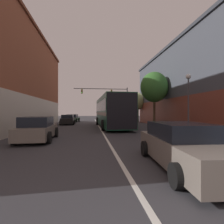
{
  "coord_description": "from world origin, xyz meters",
  "views": [
    {
      "loc": [
        -1.0,
        -0.12,
        1.69
      ],
      "look_at": [
        1.18,
        17.57,
        1.71
      ],
      "focal_mm": 28.0,
      "sensor_mm": 36.0,
      "label": 1
    }
  ],
  "objects_px": {
    "bus": "(111,111)",
    "street_tree_far": "(138,101)",
    "parked_car_left_mid": "(38,129)",
    "traffic_signal_gantry": "(111,96)",
    "hatchback_foreground": "(183,146)",
    "street_tree_near": "(154,87)",
    "parked_car_left_near": "(68,120)",
    "parked_car_left_far": "(72,118)",
    "street_lamp": "(188,95)"
  },
  "relations": [
    {
      "from": "street_tree_near",
      "to": "parked_car_left_far",
      "type": "bearing_deg",
      "value": 129.54
    },
    {
      "from": "bus",
      "to": "traffic_signal_gantry",
      "type": "height_order",
      "value": "traffic_signal_gantry"
    },
    {
      "from": "traffic_signal_gantry",
      "to": "street_tree_far",
      "type": "distance_m",
      "value": 5.56
    },
    {
      "from": "traffic_signal_gantry",
      "to": "street_lamp",
      "type": "distance_m",
      "value": 19.97
    },
    {
      "from": "street_tree_near",
      "to": "street_tree_far",
      "type": "xyz_separation_m",
      "value": [
        0.83,
        9.63,
        -0.96
      ]
    },
    {
      "from": "parked_car_left_far",
      "to": "street_tree_far",
      "type": "distance_m",
      "value": 11.77
    },
    {
      "from": "parked_car_left_far",
      "to": "traffic_signal_gantry",
      "type": "distance_m",
      "value": 7.98
    },
    {
      "from": "bus",
      "to": "hatchback_foreground",
      "type": "height_order",
      "value": "bus"
    },
    {
      "from": "parked_car_left_mid",
      "to": "street_tree_far",
      "type": "distance_m",
      "value": 20.94
    },
    {
      "from": "parked_car_left_far",
      "to": "bus",
      "type": "bearing_deg",
      "value": -147.62
    },
    {
      "from": "street_lamp",
      "to": "street_tree_near",
      "type": "distance_m",
      "value": 6.66
    },
    {
      "from": "street_tree_near",
      "to": "parked_car_left_mid",
      "type": "bearing_deg",
      "value": -142.16
    },
    {
      "from": "traffic_signal_gantry",
      "to": "street_lamp",
      "type": "height_order",
      "value": "traffic_signal_gantry"
    },
    {
      "from": "hatchback_foreground",
      "to": "parked_car_left_mid",
      "type": "relative_size",
      "value": 1.15
    },
    {
      "from": "parked_car_left_mid",
      "to": "traffic_signal_gantry",
      "type": "bearing_deg",
      "value": -20.42
    },
    {
      "from": "street_tree_near",
      "to": "traffic_signal_gantry",
      "type": "bearing_deg",
      "value": 104.44
    },
    {
      "from": "bus",
      "to": "traffic_signal_gantry",
      "type": "relative_size",
      "value": 1.24
    },
    {
      "from": "street_tree_near",
      "to": "bus",
      "type": "bearing_deg",
      "value": 167.89
    },
    {
      "from": "bus",
      "to": "hatchback_foreground",
      "type": "distance_m",
      "value": 14.77
    },
    {
      "from": "bus",
      "to": "parked_car_left_near",
      "type": "distance_m",
      "value": 7.37
    },
    {
      "from": "hatchback_foreground",
      "to": "traffic_signal_gantry",
      "type": "distance_m",
      "value": 27.09
    },
    {
      "from": "parked_car_left_far",
      "to": "traffic_signal_gantry",
      "type": "height_order",
      "value": "traffic_signal_gantry"
    },
    {
      "from": "bus",
      "to": "street_tree_far",
      "type": "relative_size",
      "value": 2.48
    },
    {
      "from": "parked_car_left_far",
      "to": "street_lamp",
      "type": "distance_m",
      "value": 21.72
    },
    {
      "from": "parked_car_left_near",
      "to": "hatchback_foreground",
      "type": "bearing_deg",
      "value": -164.11
    },
    {
      "from": "parked_car_left_far",
      "to": "parked_car_left_near",
      "type": "bearing_deg",
      "value": -173.02
    },
    {
      "from": "bus",
      "to": "street_tree_near",
      "type": "relative_size",
      "value": 1.97
    },
    {
      "from": "bus",
      "to": "street_tree_near",
      "type": "distance_m",
      "value": 5.49
    },
    {
      "from": "parked_car_left_mid",
      "to": "bus",
      "type": "bearing_deg",
      "value": -33.91
    },
    {
      "from": "street_lamp",
      "to": "street_tree_far",
      "type": "relative_size",
      "value": 0.93
    },
    {
      "from": "parked_car_left_far",
      "to": "traffic_signal_gantry",
      "type": "xyz_separation_m",
      "value": [
        6.87,
        0.69,
        4.0
      ]
    },
    {
      "from": "bus",
      "to": "traffic_signal_gantry",
      "type": "distance_m",
      "value": 12.46
    },
    {
      "from": "traffic_signal_gantry",
      "to": "parked_car_left_far",
      "type": "bearing_deg",
      "value": -174.28
    },
    {
      "from": "bus",
      "to": "parked_car_left_near",
      "type": "relative_size",
      "value": 3.17
    },
    {
      "from": "traffic_signal_gantry",
      "to": "street_tree_near",
      "type": "xyz_separation_m",
      "value": [
        3.37,
        -13.09,
        -0.15
      ]
    },
    {
      "from": "bus",
      "to": "street_lamp",
      "type": "xyz_separation_m",
      "value": [
        4.95,
        -7.5,
        1.12
      ]
    },
    {
      "from": "bus",
      "to": "parked_car_left_mid",
      "type": "distance_m",
      "value": 10.56
    },
    {
      "from": "parked_car_left_far",
      "to": "street_tree_far",
      "type": "relative_size",
      "value": 0.82
    },
    {
      "from": "bus",
      "to": "street_lamp",
      "type": "bearing_deg",
      "value": -148.26
    },
    {
      "from": "hatchback_foreground",
      "to": "street_lamp",
      "type": "distance_m",
      "value": 8.78
    },
    {
      "from": "parked_car_left_near",
      "to": "street_tree_far",
      "type": "bearing_deg",
      "value": -72.02
    },
    {
      "from": "parked_car_left_mid",
      "to": "street_lamp",
      "type": "height_order",
      "value": "street_lamp"
    },
    {
      "from": "parked_car_left_mid",
      "to": "street_tree_far",
      "type": "height_order",
      "value": "street_tree_far"
    },
    {
      "from": "parked_car_left_near",
      "to": "street_tree_near",
      "type": "distance_m",
      "value": 12.34
    },
    {
      "from": "parked_car_left_near",
      "to": "street_tree_near",
      "type": "height_order",
      "value": "street_tree_near"
    },
    {
      "from": "street_lamp",
      "to": "parked_car_left_far",
      "type": "bearing_deg",
      "value": 118.98
    },
    {
      "from": "bus",
      "to": "street_tree_far",
      "type": "bearing_deg",
      "value": -34.52
    },
    {
      "from": "parked_car_left_mid",
      "to": "traffic_signal_gantry",
      "type": "height_order",
      "value": "traffic_signal_gantry"
    },
    {
      "from": "hatchback_foreground",
      "to": "street_tree_far",
      "type": "relative_size",
      "value": 0.97
    },
    {
      "from": "parked_car_left_near",
      "to": "street_lamp",
      "type": "height_order",
      "value": "street_lamp"
    }
  ]
}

